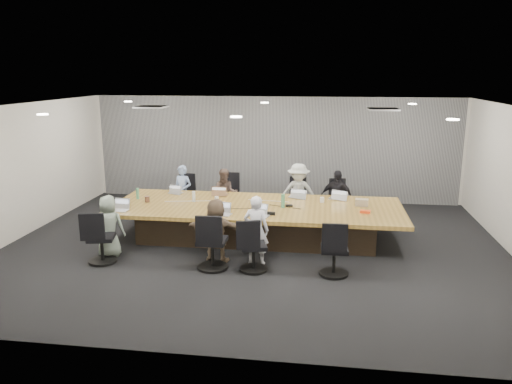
# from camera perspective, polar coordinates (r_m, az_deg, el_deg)

# --- Properties ---
(floor) EXTENTS (10.00, 8.00, 0.00)m
(floor) POSITION_cam_1_polar(r_m,az_deg,el_deg) (10.12, -0.32, -6.32)
(floor) COLOR black
(floor) RESTS_ON ground
(ceiling) EXTENTS (10.00, 8.00, 0.00)m
(ceiling) POSITION_cam_1_polar(r_m,az_deg,el_deg) (9.53, -0.34, 9.71)
(ceiling) COLOR white
(ceiling) RESTS_ON wall_back
(wall_back) EXTENTS (10.00, 0.00, 2.80)m
(wall_back) POSITION_cam_1_polar(r_m,az_deg,el_deg) (13.64, 2.11, 4.96)
(wall_back) COLOR beige
(wall_back) RESTS_ON ground
(wall_front) EXTENTS (10.00, 0.00, 2.80)m
(wall_front) POSITION_cam_1_polar(r_m,az_deg,el_deg) (5.95, -5.94, -6.62)
(wall_front) COLOR beige
(wall_front) RESTS_ON ground
(wall_left) EXTENTS (0.00, 8.00, 2.80)m
(wall_left) POSITION_cam_1_polar(r_m,az_deg,el_deg) (11.55, -25.70, 2.04)
(wall_left) COLOR beige
(wall_left) RESTS_ON ground
(curtain) EXTENTS (9.80, 0.04, 2.80)m
(curtain) POSITION_cam_1_polar(r_m,az_deg,el_deg) (13.56, 2.08, 4.91)
(curtain) COLOR gray
(curtain) RESTS_ON ground
(conference_table) EXTENTS (6.00, 2.20, 0.74)m
(conference_table) POSITION_cam_1_polar(r_m,az_deg,el_deg) (10.46, 0.08, -3.33)
(conference_table) COLOR #302418
(conference_table) RESTS_ON ground
(chair_0) EXTENTS (0.58, 0.58, 0.76)m
(chair_0) POSITION_cam_1_polar(r_m,az_deg,el_deg) (12.47, -7.88, -0.77)
(chair_0) COLOR black
(chair_0) RESTS_ON ground
(chair_1) EXTENTS (0.59, 0.59, 0.86)m
(chair_1) POSITION_cam_1_polar(r_m,az_deg,el_deg) (12.22, -3.15, -0.72)
(chair_1) COLOR black
(chair_1) RESTS_ON ground
(chair_2) EXTENTS (0.60, 0.60, 0.75)m
(chair_2) POSITION_cam_1_polar(r_m,az_deg,el_deg) (12.03, 4.92, -1.25)
(chair_2) COLOR black
(chair_2) RESTS_ON ground
(chair_3) EXTENTS (0.53, 0.53, 0.72)m
(chair_3) POSITION_cam_1_polar(r_m,az_deg,el_deg) (12.02, 9.10, -1.45)
(chair_3) COLOR black
(chair_3) RESTS_ON ground
(chair_4) EXTENTS (0.66, 0.66, 0.80)m
(chair_4) POSITION_cam_1_polar(r_m,az_deg,el_deg) (9.64, -17.24, -5.46)
(chair_4) COLOR black
(chair_4) RESTS_ON ground
(chair_5) EXTENTS (0.59, 0.59, 0.87)m
(chair_5) POSITION_cam_1_polar(r_m,az_deg,el_deg) (8.96, -5.03, -6.09)
(chair_5) COLOR black
(chair_5) RESTS_ON ground
(chair_6) EXTENTS (0.64, 0.64, 0.77)m
(chair_6) POSITION_cam_1_polar(r_m,az_deg,el_deg) (8.85, -0.30, -6.66)
(chair_6) COLOR black
(chair_6) RESTS_ON ground
(chair_7) EXTENTS (0.56, 0.56, 0.80)m
(chair_7) POSITION_cam_1_polar(r_m,az_deg,el_deg) (8.76, 8.93, -6.94)
(chair_7) COLOR black
(chair_7) RESTS_ON ground
(person_0) EXTENTS (0.53, 0.41, 1.28)m
(person_0) POSITION_cam_1_polar(r_m,az_deg,el_deg) (12.08, -8.37, 0.02)
(person_0) COLOR #839BC8
(person_0) RESTS_ON ground
(laptop_0) EXTENTS (0.33, 0.26, 0.02)m
(laptop_0) POSITION_cam_1_polar(r_m,az_deg,el_deg) (11.55, -9.15, -0.09)
(laptop_0) COLOR #B2B2B7
(laptop_0) RESTS_ON conference_table
(person_1) EXTENTS (0.68, 0.58, 1.23)m
(person_1) POSITION_cam_1_polar(r_m,az_deg,el_deg) (11.84, -3.49, -0.27)
(person_1) COLOR brown
(person_1) RESTS_ON ground
(laptop_1) EXTENTS (0.34, 0.24, 0.02)m
(laptop_1) POSITION_cam_1_polar(r_m,az_deg,el_deg) (11.29, -4.05, -0.27)
(laptop_1) COLOR #8C6647
(laptop_1) RESTS_ON conference_table
(person_2) EXTENTS (0.90, 0.52, 1.39)m
(person_2) POSITION_cam_1_polar(r_m,az_deg,el_deg) (11.61, 4.86, -0.15)
(person_2) COLOR #A9AEA9
(person_2) RESTS_ON ground
(laptop_2) EXTENTS (0.39, 0.31, 0.02)m
(laptop_2) POSITION_cam_1_polar(r_m,az_deg,el_deg) (11.06, 4.70, -0.56)
(laptop_2) COLOR #B2B2B7
(laptop_2) RESTS_ON conference_table
(person_3) EXTENTS (0.79, 0.47, 1.27)m
(person_3) POSITION_cam_1_polar(r_m,az_deg,el_deg) (11.61, 9.18, -0.60)
(person_3) COLOR black
(person_3) RESTS_ON ground
(laptop_3) EXTENTS (0.39, 0.31, 0.02)m
(laptop_3) POSITION_cam_1_polar(r_m,az_deg,el_deg) (11.05, 9.25, -0.71)
(laptop_3) COLOR #B2B2B7
(laptop_3) RESTS_ON conference_table
(person_4) EXTENTS (0.62, 0.44, 1.19)m
(person_4) POSITION_cam_1_polar(r_m,az_deg,el_deg) (9.88, -16.47, -3.75)
(person_4) COLOR gray
(person_4) RESTS_ON ground
(laptop_4) EXTENTS (0.33, 0.23, 0.02)m
(laptop_4) POSITION_cam_1_polar(r_m,az_deg,el_deg) (10.32, -15.29, -2.05)
(laptop_4) COLOR #B2B2B7
(laptop_4) RESTS_ON conference_table
(person_5) EXTENTS (1.13, 0.39, 1.21)m
(person_5) POSITION_cam_1_polar(r_m,az_deg,el_deg) (9.23, -4.56, -4.39)
(person_5) COLOR brown
(person_5) RESTS_ON ground
(laptop_5) EXTENTS (0.37, 0.28, 0.02)m
(laptop_5) POSITION_cam_1_polar(r_m,az_deg,el_deg) (9.70, -3.88, -2.58)
(laptop_5) COLOR #B2B2B7
(laptop_5) RESTS_ON conference_table
(person_6) EXTENTS (0.51, 0.37, 1.29)m
(person_6) POSITION_cam_1_polar(r_m,az_deg,el_deg) (9.09, 0.02, -4.37)
(person_6) COLOR silver
(person_6) RESTS_ON ground
(laptop_6) EXTENTS (0.37, 0.29, 0.02)m
(laptop_6) POSITION_cam_1_polar(r_m,az_deg,el_deg) (9.58, 0.48, -2.76)
(laptop_6) COLOR #B2B2B7
(laptop_6) RESTS_ON conference_table
(bottle_green_left) EXTENTS (0.09, 0.09, 0.24)m
(bottle_green_left) POSITION_cam_1_polar(r_m,az_deg,el_deg) (11.17, -13.38, -0.17)
(bottle_green_left) COLOR #498E64
(bottle_green_left) RESTS_ON conference_table
(bottle_green_right) EXTENTS (0.10, 0.10, 0.28)m
(bottle_green_right) POSITION_cam_1_polar(r_m,az_deg,el_deg) (10.18, 3.10, -1.03)
(bottle_green_right) COLOR #498E64
(bottle_green_right) RESTS_ON conference_table
(bottle_clear) EXTENTS (0.08, 0.08, 0.23)m
(bottle_clear) POSITION_cam_1_polar(r_m,az_deg,el_deg) (10.72, -7.13, -0.50)
(bottle_clear) COLOR silver
(bottle_clear) RESTS_ON conference_table
(cup_white_far) EXTENTS (0.10, 0.10, 0.11)m
(cup_white_far) POSITION_cam_1_polar(r_m,az_deg,el_deg) (10.71, -4.53, -0.79)
(cup_white_far) COLOR white
(cup_white_far) RESTS_ON conference_table
(cup_white_near) EXTENTS (0.09, 0.09, 0.11)m
(cup_white_near) POSITION_cam_1_polar(r_m,az_deg,el_deg) (10.68, 7.56, -0.90)
(cup_white_near) COLOR white
(cup_white_near) RESTS_ON conference_table
(mug_brown) EXTENTS (0.12, 0.12, 0.12)m
(mug_brown) POSITION_cam_1_polar(r_m,az_deg,el_deg) (10.88, -12.33, -0.80)
(mug_brown) COLOR brown
(mug_brown) RESTS_ON conference_table
(mic_left) EXTENTS (0.14, 0.10, 0.03)m
(mic_left) POSITION_cam_1_polar(r_m,az_deg,el_deg) (10.13, -4.53, -1.86)
(mic_left) COLOR black
(mic_left) RESTS_ON conference_table
(mic_right) EXTENTS (0.16, 0.12, 0.03)m
(mic_right) POSITION_cam_1_polar(r_m,az_deg,el_deg) (10.32, 3.80, -1.55)
(mic_right) COLOR black
(mic_right) RESTS_ON conference_table
(stapler) EXTENTS (0.18, 0.05, 0.07)m
(stapler) POSITION_cam_1_polar(r_m,az_deg,el_deg) (9.67, 1.69, -2.46)
(stapler) COLOR black
(stapler) RESTS_ON conference_table
(canvas_bag) EXTENTS (0.28, 0.19, 0.14)m
(canvas_bag) POSITION_cam_1_polar(r_m,az_deg,el_deg) (10.55, 11.99, -1.18)
(canvas_bag) COLOR tan
(canvas_bag) RESTS_ON conference_table
(snack_packet) EXTENTS (0.22, 0.16, 0.04)m
(snack_packet) POSITION_cam_1_polar(r_m,az_deg,el_deg) (10.06, 12.38, -2.21)
(snack_packet) COLOR #EF4213
(snack_packet) RESTS_ON conference_table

